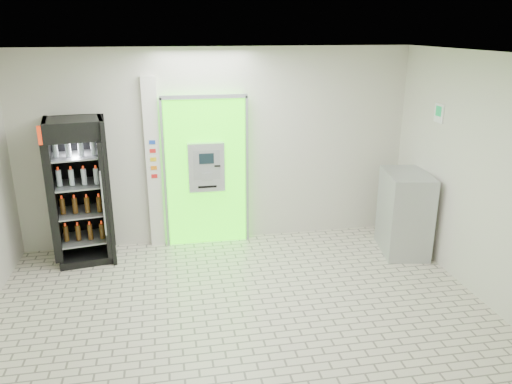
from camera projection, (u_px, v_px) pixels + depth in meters
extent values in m
plane|color=#BDB19D|center=(245.00, 323.00, 5.79)|extent=(6.00, 6.00, 0.00)
plane|color=beige|center=(218.00, 148.00, 7.65)|extent=(6.00, 0.00, 6.00)
plane|color=beige|center=(310.00, 337.00, 2.98)|extent=(6.00, 0.00, 6.00)
plane|color=beige|center=(497.00, 185.00, 5.83)|extent=(0.00, 5.00, 5.00)
plane|color=white|center=(243.00, 55.00, 4.84)|extent=(6.00, 6.00, 0.00)
cube|color=#33E50E|center=(206.00, 172.00, 7.66)|extent=(1.20, 0.12, 2.30)
cube|color=gray|center=(204.00, 97.00, 7.23)|extent=(1.28, 0.04, 0.06)
cube|color=gray|center=(164.00, 175.00, 7.48)|extent=(0.04, 0.04, 2.30)
cube|color=gray|center=(247.00, 171.00, 7.70)|extent=(0.04, 0.04, 2.30)
cube|color=black|center=(214.00, 212.00, 7.83)|extent=(0.62, 0.01, 0.67)
cube|color=black|center=(181.00, 119.00, 7.29)|extent=(0.22, 0.01, 0.18)
cube|color=#A7AAAF|center=(206.00, 167.00, 7.52)|extent=(0.55, 0.12, 0.75)
cube|color=black|center=(207.00, 159.00, 7.42)|extent=(0.22, 0.01, 0.16)
cube|color=gray|center=(207.00, 177.00, 7.50)|extent=(0.16, 0.01, 0.12)
cube|color=black|center=(217.00, 166.00, 7.48)|extent=(0.09, 0.01, 0.02)
cube|color=black|center=(207.00, 187.00, 7.55)|extent=(0.28, 0.01, 0.03)
cube|color=silver|center=(154.00, 164.00, 7.49)|extent=(0.22, 0.10, 2.60)
cube|color=#193FB2|center=(152.00, 142.00, 7.33)|extent=(0.09, 0.01, 0.06)
cube|color=red|center=(153.00, 151.00, 7.37)|extent=(0.09, 0.01, 0.06)
cube|color=yellow|center=(153.00, 159.00, 7.41)|extent=(0.09, 0.01, 0.06)
cube|color=orange|center=(154.00, 168.00, 7.45)|extent=(0.09, 0.01, 0.06)
cube|color=red|center=(154.00, 176.00, 7.50)|extent=(0.09, 0.01, 0.06)
cube|color=black|center=(81.00, 191.00, 7.10)|extent=(0.89, 0.83, 2.08)
cube|color=black|center=(84.00, 184.00, 7.41)|extent=(0.78, 0.18, 2.08)
cube|color=red|center=(69.00, 134.00, 6.49)|extent=(0.75, 0.13, 0.25)
cube|color=white|center=(69.00, 134.00, 6.49)|extent=(0.43, 0.08, 0.07)
cube|color=black|center=(88.00, 254.00, 7.42)|extent=(0.89, 0.83, 0.10)
cylinder|color=gray|center=(103.00, 204.00, 6.84)|extent=(0.03, 0.03, 0.94)
cube|color=gray|center=(86.00, 238.00, 7.33)|extent=(0.75, 0.70, 0.02)
cube|color=gray|center=(83.00, 212.00, 7.20)|extent=(0.75, 0.70, 0.02)
cube|color=gray|center=(80.00, 184.00, 7.07)|extent=(0.75, 0.70, 0.02)
cube|color=gray|center=(77.00, 156.00, 6.94)|extent=(0.75, 0.70, 0.02)
cube|color=#A7AAAF|center=(405.00, 213.00, 7.47)|extent=(0.78, 1.02, 1.24)
cube|color=gray|center=(385.00, 210.00, 7.40)|extent=(0.17, 0.89, 0.01)
cube|color=white|center=(439.00, 113.00, 6.94)|extent=(0.02, 0.22, 0.26)
cube|color=#0D974A|center=(439.00, 111.00, 6.93)|extent=(0.00, 0.14, 0.14)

